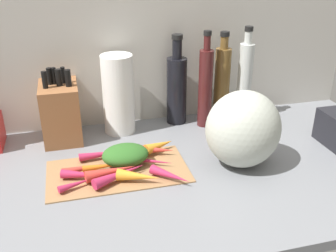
{
  "coord_description": "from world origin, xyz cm",
  "views": [
    {
      "loc": [
        -22.66,
        -97.65,
        61.98
      ],
      "look_at": [
        4.42,
        5.79,
        11.33
      ],
      "focal_mm": 41.75,
      "sensor_mm": 36.0,
      "label": 1
    }
  ],
  "objects_px": {
    "carrot_9": "(76,184)",
    "carrot_5": "(107,154)",
    "winter_squash": "(243,129)",
    "carrot_4": "(157,150)",
    "carrot_7": "(83,168)",
    "carrot_8": "(120,174)",
    "bottle_1": "(205,87)",
    "carrot_1": "(85,175)",
    "bottle_2": "(222,83)",
    "carrot_2": "(170,175)",
    "carrot_0": "(111,171)",
    "carrot_6": "(104,166)",
    "carrot_11": "(148,161)",
    "bottle_3": "(245,80)",
    "carrot_3": "(159,145)",
    "bottle_0": "(177,88)",
    "knife_block": "(61,112)",
    "cutting_board": "(118,171)",
    "carrot_10": "(138,176)"
  },
  "relations": [
    {
      "from": "carrot_9",
      "to": "carrot_5",
      "type": "bearing_deg",
      "value": 55.13
    },
    {
      "from": "carrot_7",
      "to": "winter_squash",
      "type": "xyz_separation_m",
      "value": [
        0.47,
        -0.06,
        0.1
      ]
    },
    {
      "from": "carrot_7",
      "to": "winter_squash",
      "type": "bearing_deg",
      "value": -6.81
    },
    {
      "from": "carrot_11",
      "to": "bottle_0",
      "type": "xyz_separation_m",
      "value": [
        0.17,
        0.29,
        0.12
      ]
    },
    {
      "from": "bottle_3",
      "to": "carrot_9",
      "type": "bearing_deg",
      "value": -152.4
    },
    {
      "from": "cutting_board",
      "to": "knife_block",
      "type": "bearing_deg",
      "value": 119.45
    },
    {
      "from": "bottle_0",
      "to": "winter_squash",
      "type": "bearing_deg",
      "value": -73.2
    },
    {
      "from": "bottle_1",
      "to": "carrot_8",
      "type": "bearing_deg",
      "value": -139.85
    },
    {
      "from": "carrot_0",
      "to": "winter_squash",
      "type": "distance_m",
      "value": 0.4
    },
    {
      "from": "carrot_11",
      "to": "bottle_1",
      "type": "height_order",
      "value": "bottle_1"
    },
    {
      "from": "carrot_8",
      "to": "bottle_1",
      "type": "distance_m",
      "value": 0.48
    },
    {
      "from": "carrot_2",
      "to": "bottle_1",
      "type": "bearing_deg",
      "value": 57.15
    },
    {
      "from": "winter_squash",
      "to": "carrot_5",
      "type": "bearing_deg",
      "value": 161.92
    },
    {
      "from": "carrot_7",
      "to": "bottle_2",
      "type": "xyz_separation_m",
      "value": [
        0.53,
        0.27,
        0.13
      ]
    },
    {
      "from": "carrot_5",
      "to": "winter_squash",
      "type": "xyz_separation_m",
      "value": [
        0.39,
        -0.13,
        0.1
      ]
    },
    {
      "from": "carrot_6",
      "to": "carrot_8",
      "type": "bearing_deg",
      "value": -60.03
    },
    {
      "from": "carrot_9",
      "to": "carrot_3",
      "type": "bearing_deg",
      "value": 28.48
    },
    {
      "from": "carrot_5",
      "to": "winter_squash",
      "type": "height_order",
      "value": "winter_squash"
    },
    {
      "from": "carrot_10",
      "to": "bottle_0",
      "type": "bearing_deg",
      "value": 60.11
    },
    {
      "from": "carrot_11",
      "to": "carrot_5",
      "type": "bearing_deg",
      "value": 148.03
    },
    {
      "from": "carrot_1",
      "to": "bottle_2",
      "type": "distance_m",
      "value": 0.62
    },
    {
      "from": "cutting_board",
      "to": "carrot_2",
      "type": "xyz_separation_m",
      "value": [
        0.14,
        -0.09,
        0.02
      ]
    },
    {
      "from": "carrot_10",
      "to": "carrot_11",
      "type": "distance_m",
      "value": 0.1
    },
    {
      "from": "carrot_0",
      "to": "carrot_4",
      "type": "bearing_deg",
      "value": 31.49
    },
    {
      "from": "carrot_2",
      "to": "carrot_9",
      "type": "relative_size",
      "value": 1.25
    },
    {
      "from": "carrot_0",
      "to": "carrot_6",
      "type": "xyz_separation_m",
      "value": [
        -0.02,
        0.05,
        -0.01
      ]
    },
    {
      "from": "bottle_2",
      "to": "carrot_2",
      "type": "bearing_deg",
      "value": -128.63
    },
    {
      "from": "carrot_5",
      "to": "winter_squash",
      "type": "distance_m",
      "value": 0.43
    },
    {
      "from": "carrot_7",
      "to": "bottle_0",
      "type": "distance_m",
      "value": 0.48
    },
    {
      "from": "carrot_7",
      "to": "bottle_3",
      "type": "xyz_separation_m",
      "value": [
        0.62,
        0.26,
        0.13
      ]
    },
    {
      "from": "carrot_4",
      "to": "carrot_9",
      "type": "relative_size",
      "value": 1.04
    },
    {
      "from": "carrot_9",
      "to": "carrot_7",
      "type": "bearing_deg",
      "value": 72.96
    },
    {
      "from": "carrot_3",
      "to": "bottle_1",
      "type": "relative_size",
      "value": 0.3
    },
    {
      "from": "carrot_0",
      "to": "carrot_8",
      "type": "xyz_separation_m",
      "value": [
        0.02,
        -0.02,
        -0.0
      ]
    },
    {
      "from": "carrot_5",
      "to": "carrot_8",
      "type": "bearing_deg",
      "value": -80.96
    },
    {
      "from": "carrot_4",
      "to": "carrot_11",
      "type": "distance_m",
      "value": 0.07
    },
    {
      "from": "knife_block",
      "to": "bottle_2",
      "type": "bearing_deg",
      "value": 1.13
    },
    {
      "from": "bottle_1",
      "to": "bottle_2",
      "type": "distance_m",
      "value": 0.08
    },
    {
      "from": "carrot_5",
      "to": "bottle_3",
      "type": "distance_m",
      "value": 0.59
    },
    {
      "from": "winter_squash",
      "to": "carrot_2",
      "type": "bearing_deg",
      "value": -169.01
    },
    {
      "from": "carrot_7",
      "to": "carrot_11",
      "type": "distance_m",
      "value": 0.19
    },
    {
      "from": "cutting_board",
      "to": "carrot_3",
      "type": "height_order",
      "value": "carrot_3"
    },
    {
      "from": "carrot_8",
      "to": "bottle_0",
      "type": "relative_size",
      "value": 0.5
    },
    {
      "from": "bottle_3",
      "to": "carrot_5",
      "type": "bearing_deg",
      "value": -160.51
    },
    {
      "from": "bottle_0",
      "to": "bottle_3",
      "type": "relative_size",
      "value": 0.94
    },
    {
      "from": "carrot_1",
      "to": "bottle_2",
      "type": "relative_size",
      "value": 0.41
    },
    {
      "from": "carrot_8",
      "to": "carrot_10",
      "type": "bearing_deg",
      "value": -27.87
    },
    {
      "from": "cutting_board",
      "to": "carrot_10",
      "type": "relative_size",
      "value": 3.43
    },
    {
      "from": "carrot_2",
      "to": "carrot_9",
      "type": "height_order",
      "value": "carrot_2"
    },
    {
      "from": "bottle_1",
      "to": "carrot_11",
      "type": "bearing_deg",
      "value": -137.91
    }
  ]
}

